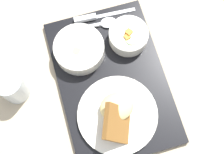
{
  "coord_description": "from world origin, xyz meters",
  "views": [
    {
      "loc": [
        0.25,
        -0.04,
        0.86
      ],
      "look_at": [
        0.0,
        0.0,
        0.05
      ],
      "focal_mm": 50.0,
      "sensor_mm": 36.0,
      "label": 1
    }
  ],
  "objects_px": {
    "glass_water": "(13,87)",
    "bowl_salad": "(128,36)",
    "spoon": "(102,24)",
    "knife": "(91,17)",
    "bowl_soup": "(79,49)",
    "plate_main": "(117,114)"
  },
  "relations": [
    {
      "from": "plate_main",
      "to": "spoon",
      "type": "xyz_separation_m",
      "value": [
        -0.28,
        -0.0,
        -0.01
      ]
    },
    {
      "from": "bowl_salad",
      "to": "bowl_soup",
      "type": "xyz_separation_m",
      "value": [
        0.02,
        -0.14,
        0.0
      ]
    },
    {
      "from": "plate_main",
      "to": "bowl_soup",
      "type": "bearing_deg",
      "value": -158.2
    },
    {
      "from": "bowl_soup",
      "to": "spoon",
      "type": "height_order",
      "value": "bowl_soup"
    },
    {
      "from": "bowl_soup",
      "to": "plate_main",
      "type": "bearing_deg",
      "value": 21.8
    },
    {
      "from": "knife",
      "to": "spoon",
      "type": "relative_size",
      "value": 1.35
    },
    {
      "from": "bowl_salad",
      "to": "bowl_soup",
      "type": "relative_size",
      "value": 0.8
    },
    {
      "from": "plate_main",
      "to": "glass_water",
      "type": "relative_size",
      "value": 2.18
    },
    {
      "from": "plate_main",
      "to": "spoon",
      "type": "distance_m",
      "value": 0.28
    },
    {
      "from": "bowl_salad",
      "to": "plate_main",
      "type": "xyz_separation_m",
      "value": [
        0.22,
        -0.07,
        -0.01
      ]
    },
    {
      "from": "knife",
      "to": "spoon",
      "type": "distance_m",
      "value": 0.04
    },
    {
      "from": "bowl_soup",
      "to": "plate_main",
      "type": "xyz_separation_m",
      "value": [
        0.2,
        0.08,
        -0.01
      ]
    },
    {
      "from": "spoon",
      "to": "glass_water",
      "type": "distance_m",
      "value": 0.31
    },
    {
      "from": "bowl_salad",
      "to": "glass_water",
      "type": "relative_size",
      "value": 1.13
    },
    {
      "from": "glass_water",
      "to": "bowl_salad",
      "type": "bearing_deg",
      "value": 107.39
    },
    {
      "from": "plate_main",
      "to": "spoon",
      "type": "height_order",
      "value": "plate_main"
    },
    {
      "from": "bowl_salad",
      "to": "bowl_soup",
      "type": "distance_m",
      "value": 0.15
    },
    {
      "from": "bowl_salad",
      "to": "spoon",
      "type": "bearing_deg",
      "value": -130.86
    },
    {
      "from": "plate_main",
      "to": "knife",
      "type": "distance_m",
      "value": 0.3
    },
    {
      "from": "bowl_soup",
      "to": "plate_main",
      "type": "distance_m",
      "value": 0.21
    },
    {
      "from": "bowl_soup",
      "to": "knife",
      "type": "height_order",
      "value": "bowl_soup"
    },
    {
      "from": "bowl_salad",
      "to": "bowl_soup",
      "type": "height_order",
      "value": "bowl_salad"
    }
  ]
}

